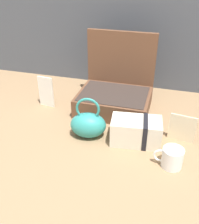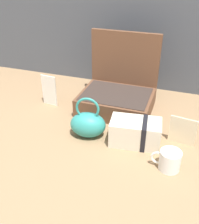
{
  "view_description": "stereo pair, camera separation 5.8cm",
  "coord_description": "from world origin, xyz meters",
  "views": [
    {
      "loc": [
        0.3,
        -1.02,
        0.73
      ],
      "look_at": [
        0.01,
        -0.02,
        0.11
      ],
      "focal_mm": 42.69,
      "sensor_mm": 36.0,
      "label": 1
    },
    {
      "loc": [
        0.36,
        -1.0,
        0.73
      ],
      "look_at": [
        0.01,
        -0.02,
        0.11
      ],
      "focal_mm": 42.69,
      "sensor_mm": 36.0,
      "label": 2
    }
  ],
  "objects": [
    {
      "name": "ground_plane",
      "position": [
        0.0,
        0.0,
        0.0
      ],
      "size": [
        6.0,
        6.0,
        0.0
      ],
      "primitive_type": "plane",
      "color": "#8C6D4C"
    },
    {
      "name": "open_suitcase",
      "position": [
        0.03,
        0.24,
        0.09
      ],
      "size": [
        0.38,
        0.31,
        0.39
      ],
      "color": "brown",
      "rests_on": "ground_plane"
    },
    {
      "name": "teal_pouch_handbag",
      "position": [
        -0.03,
        -0.06,
        0.06
      ],
      "size": [
        0.18,
        0.14,
        0.2
      ],
      "color": "teal",
      "rests_on": "ground_plane"
    },
    {
      "name": "cream_toiletry_bag",
      "position": [
        0.19,
        -0.04,
        0.06
      ],
      "size": [
        0.23,
        0.15,
        0.12
      ],
      "color": "beige",
      "rests_on": "ground_plane"
    },
    {
      "name": "coffee_mug",
      "position": [
        0.35,
        -0.16,
        0.04
      ],
      "size": [
        0.12,
        0.08,
        0.08
      ],
      "color": "white",
      "rests_on": "ground_plane"
    },
    {
      "name": "info_card_left",
      "position": [
        -0.34,
        0.15,
        0.09
      ],
      "size": [
        0.09,
        0.02,
        0.17
      ],
      "primitive_type": "cube",
      "rotation": [
        0.0,
        0.0,
        -0.11
      ],
      "color": "white",
      "rests_on": "ground_plane"
    },
    {
      "name": "poster_card_right",
      "position": [
        0.39,
        0.02,
        0.07
      ],
      "size": [
        0.12,
        0.02,
        0.13
      ],
      "primitive_type": "cube",
      "rotation": [
        0.0,
        0.0,
        -0.15
      ],
      "color": "beige",
      "rests_on": "ground_plane"
    }
  ]
}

